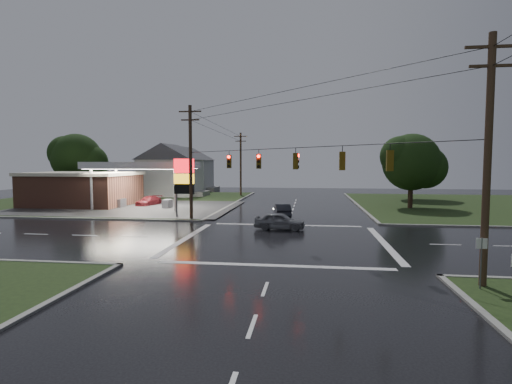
# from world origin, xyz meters

# --- Properties ---
(ground) EXTENTS (120.00, 120.00, 0.00)m
(ground) POSITION_xyz_m (0.00, 0.00, 0.00)
(ground) COLOR black
(ground) RESTS_ON ground
(grass_nw) EXTENTS (36.00, 36.00, 0.08)m
(grass_nw) POSITION_xyz_m (-26.00, 26.00, 0.04)
(grass_nw) COLOR #1F2F15
(grass_nw) RESTS_ON ground
(grass_ne) EXTENTS (36.00, 36.00, 0.08)m
(grass_ne) POSITION_xyz_m (26.00, 26.00, 0.04)
(grass_ne) COLOR #1F2F15
(grass_ne) RESTS_ON ground
(gas_station) EXTENTS (26.20, 18.00, 5.60)m
(gas_station) POSITION_xyz_m (-25.68, 19.70, 2.55)
(gas_station) COLOR #2D2D2D
(gas_station) RESTS_ON ground
(pylon_sign) EXTENTS (2.00, 0.35, 6.00)m
(pylon_sign) POSITION_xyz_m (-10.50, 10.50, 4.01)
(pylon_sign) COLOR #59595E
(pylon_sign) RESTS_ON ground
(utility_pole_nw) EXTENTS (2.20, 0.32, 11.00)m
(utility_pole_nw) POSITION_xyz_m (-9.50, 9.50, 5.72)
(utility_pole_nw) COLOR #382619
(utility_pole_nw) RESTS_ON ground
(utility_pole_se) EXTENTS (2.20, 0.32, 11.00)m
(utility_pole_se) POSITION_xyz_m (9.50, -9.50, 5.72)
(utility_pole_se) COLOR #382619
(utility_pole_se) RESTS_ON ground
(utility_pole_n) EXTENTS (2.20, 0.32, 10.50)m
(utility_pole_n) POSITION_xyz_m (-9.50, 38.00, 5.47)
(utility_pole_n) COLOR #382619
(utility_pole_n) RESTS_ON ground
(traffic_signals) EXTENTS (26.87, 26.87, 1.47)m
(traffic_signals) POSITION_xyz_m (0.02, -0.02, 6.48)
(traffic_signals) COLOR black
(traffic_signals) RESTS_ON ground
(house_near) EXTENTS (11.05, 8.48, 8.60)m
(house_near) POSITION_xyz_m (-20.95, 36.00, 4.41)
(house_near) COLOR silver
(house_near) RESTS_ON ground
(house_far) EXTENTS (11.05, 8.48, 8.60)m
(house_far) POSITION_xyz_m (-21.95, 48.00, 4.41)
(house_far) COLOR silver
(house_far) RESTS_ON ground
(tree_nw_behind) EXTENTS (8.93, 7.60, 10.00)m
(tree_nw_behind) POSITION_xyz_m (-33.84, 29.99, 6.18)
(tree_nw_behind) COLOR black
(tree_nw_behind) RESTS_ON ground
(tree_ne_near) EXTENTS (7.99, 6.80, 8.98)m
(tree_ne_near) POSITION_xyz_m (14.14, 21.99, 5.56)
(tree_ne_near) COLOR black
(tree_ne_near) RESTS_ON ground
(tree_ne_far) EXTENTS (8.46, 7.20, 9.80)m
(tree_ne_far) POSITION_xyz_m (17.15, 33.99, 6.18)
(tree_ne_far) COLOR black
(tree_ne_far) RESTS_ON ground
(car_north) EXTENTS (2.14, 4.32, 1.36)m
(car_north) POSITION_xyz_m (-0.80, 12.11, 0.68)
(car_north) COLOR black
(car_north) RESTS_ON ground
(car_crossing) EXTENTS (4.26, 1.92, 1.42)m
(car_crossing) POSITION_xyz_m (-0.51, 4.62, 0.71)
(car_crossing) COLOR slate
(car_crossing) RESTS_ON ground
(car_pump) EXTENTS (2.52, 4.47, 1.22)m
(car_pump) POSITION_xyz_m (-18.57, 20.86, 0.61)
(car_pump) COLOR #5C1519
(car_pump) RESTS_ON ground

